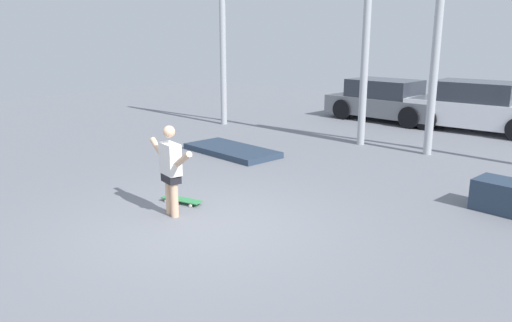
{
  "coord_description": "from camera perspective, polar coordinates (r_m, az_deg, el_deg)",
  "views": [
    {
      "loc": [
        5.17,
        -5.12,
        2.9
      ],
      "look_at": [
        -0.31,
        1.69,
        0.68
      ],
      "focal_mm": 35.0,
      "sensor_mm": 36.0,
      "label": 1
    }
  ],
  "objects": [
    {
      "name": "canopy_support_left",
      "position": [
        14.83,
        3.55,
        14.99
      ],
      "size": [
        5.21,
        0.2,
        5.01
      ],
      "color": "#A5A8AD",
      "rests_on": "ground_plane"
    },
    {
      "name": "skateboard",
      "position": [
        8.93,
        -8.48,
        -4.4
      ],
      "size": [
        0.8,
        0.34,
        0.08
      ],
      "rotation": [
        0.0,
        0.0,
        0.17
      ],
      "color": "#338C4C",
      "rests_on": "ground_plane"
    },
    {
      "name": "ground_plane",
      "position": [
        7.83,
        -6.06,
        -7.54
      ],
      "size": [
        36.0,
        36.0,
        0.0
      ],
      "primitive_type": "plane",
      "color": "slate"
    },
    {
      "name": "manual_pad",
      "position": [
        12.52,
        -2.8,
        1.21
      ],
      "size": [
        2.64,
        1.5,
        0.14
      ],
      "primitive_type": "cube",
      "rotation": [
        0.0,
        0.0,
        -0.14
      ],
      "color": "#28384C",
      "rests_on": "ground_plane"
    },
    {
      "name": "skateboarder",
      "position": [
        8.16,
        -9.73,
        -0.72
      ],
      "size": [
        1.35,
        0.47,
        1.5
      ],
      "rotation": [
        0.0,
        0.0,
        -0.28
      ],
      "color": "#DBAD89",
      "rests_on": "ground_plane"
    },
    {
      "name": "parked_car_grey",
      "position": [
        17.85,
        14.69,
        6.66
      ],
      "size": [
        4.26,
        2.21,
        1.4
      ],
      "rotation": [
        0.0,
        0.0,
        -0.1
      ],
      "color": "slate",
      "rests_on": "ground_plane"
    },
    {
      "name": "parked_car_white",
      "position": [
        16.76,
        24.08,
        5.6
      ],
      "size": [
        4.25,
        1.97,
        1.52
      ],
      "rotation": [
        0.0,
        0.0,
        -0.02
      ],
      "color": "white",
      "rests_on": "ground_plane"
    }
  ]
}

